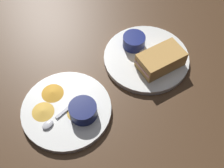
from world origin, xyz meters
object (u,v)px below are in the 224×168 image
object	(u,v)px
plate_sandwich_main	(146,58)
spoon_by_gravy_ramekin	(52,122)
ramekin_dark_sauce	(134,41)
spoon_by_dark_ramekin	(147,54)
ramekin_light_gravy	(83,110)
plate_chips_companion	(67,111)
sandwich_half_near	(161,60)

from	to	relation	value
plate_sandwich_main	spoon_by_gravy_ramekin	distance (cm)	33.94
ramekin_dark_sauce	spoon_by_dark_ramekin	bearing A→B (deg)	110.99
spoon_by_dark_ramekin	ramekin_light_gravy	size ratio (longest dim) A/B	1.33
plate_sandwich_main	ramekin_light_gravy	bearing A→B (deg)	23.44
spoon_by_dark_ramekin	spoon_by_gravy_ramekin	xyz separation A→B (cm)	(33.00, 9.86, 0.00)
plate_chips_companion	spoon_by_gravy_ramekin	world-z (taller)	spoon_by_gravy_ramekin
ramekin_light_gravy	sandwich_half_near	bearing A→B (deg)	-166.97
spoon_by_dark_ramekin	ramekin_light_gravy	bearing A→B (deg)	24.00
plate_chips_companion	ramekin_light_gravy	world-z (taller)	ramekin_light_gravy
ramekin_light_gravy	plate_sandwich_main	bearing A→B (deg)	-156.56
ramekin_dark_sauce	spoon_by_gravy_ramekin	world-z (taller)	ramekin_dark_sauce
ramekin_dark_sauce	ramekin_light_gravy	xyz separation A→B (cm)	(22.73, 16.09, -0.01)
plate_sandwich_main	spoon_by_gravy_ramekin	bearing A→B (deg)	16.08
plate_sandwich_main	spoon_by_dark_ramekin	bearing A→B (deg)	-131.14
ramekin_dark_sauce	ramekin_light_gravy	bearing A→B (deg)	35.30
sandwich_half_near	spoon_by_gravy_ramekin	xyz separation A→B (cm)	(34.63, 4.96, -2.04)
plate_sandwich_main	ramekin_dark_sauce	xyz separation A→B (cm)	(1.55, -5.56, 2.80)
sandwich_half_near	plate_chips_companion	world-z (taller)	sandwich_half_near
plate_sandwich_main	ramekin_dark_sauce	distance (cm)	6.42
spoon_by_gravy_ramekin	ramekin_dark_sauce	bearing A→B (deg)	-154.26
sandwich_half_near	ramekin_light_gravy	size ratio (longest dim) A/B	1.92
ramekin_dark_sauce	plate_chips_companion	bearing A→B (deg)	26.39
sandwich_half_near	spoon_by_dark_ramekin	xyz separation A→B (cm)	(1.63, -4.90, -2.04)
spoon_by_dark_ramekin	ramekin_light_gravy	world-z (taller)	ramekin_light_gravy
plate_sandwich_main	plate_chips_companion	world-z (taller)	same
plate_sandwich_main	spoon_by_dark_ramekin	size ratio (longest dim) A/B	2.64
spoon_by_gravy_ramekin	spoon_by_dark_ramekin	bearing A→B (deg)	-163.36
plate_sandwich_main	ramekin_light_gravy	xyz separation A→B (cm)	(24.28, 10.53, 2.79)
plate_sandwich_main	ramekin_light_gravy	distance (cm)	26.61
plate_chips_companion	ramekin_light_gravy	bearing A→B (deg)	140.19
plate_sandwich_main	sandwich_half_near	world-z (taller)	sandwich_half_near
sandwich_half_near	spoon_by_dark_ramekin	distance (cm)	5.55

